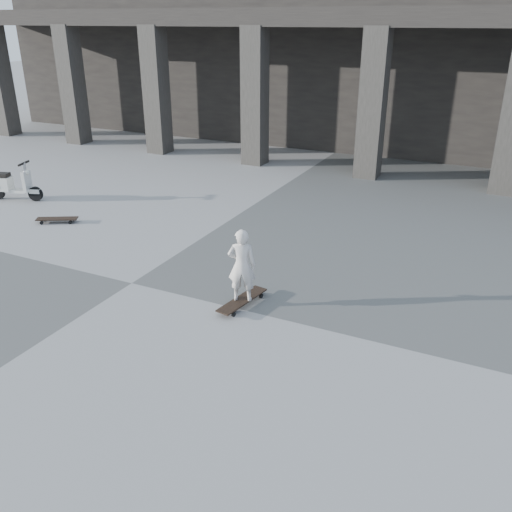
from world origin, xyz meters
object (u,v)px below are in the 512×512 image
at_px(skateboard_spare, 57,219).
at_px(child, 242,265).
at_px(scooter, 6,185).
at_px(longboard, 242,300).

relative_size(skateboard_spare, child, 0.76).
bearing_deg(skateboard_spare, scooter, 133.59).
bearing_deg(scooter, skateboard_spare, -34.37).
distance_m(child, scooter, 8.13).
relative_size(longboard, scooter, 0.79).
bearing_deg(scooter, child, -33.37).
bearing_deg(child, skateboard_spare, -38.04).
bearing_deg(longboard, child, -76.89).
bearing_deg(longboard, scooter, 82.86).
relative_size(skateboard_spare, scooter, 0.66).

